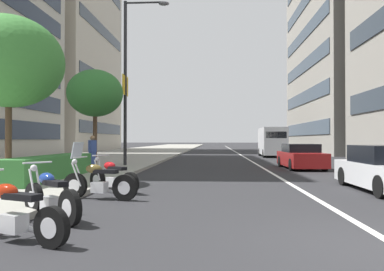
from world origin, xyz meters
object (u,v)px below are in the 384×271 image
object	(u,v)px
street_lamp_with_banners	(131,69)
street_tree_far_plaza	(9,62)
car_far_down_avenue	(301,157)
motorcycle_by_sign_pole	(13,215)
delivery_van_ahead	(272,141)
motorcycle_under_tarp	(98,182)
street_tree_mid_sidewalk	(95,93)
motorcycle_far_end_row	(113,178)
pedestrian_on_plaza	(92,152)
motorcycle_nearest_camera	(50,198)

from	to	relation	value
street_lamp_with_banners	street_tree_far_plaza	size ratio (longest dim) A/B	1.60
car_far_down_avenue	street_tree_far_plaza	size ratio (longest dim) A/B	0.76
motorcycle_by_sign_pole	delivery_van_ahead	xyz separation A→B (m)	(28.97, -8.37, 1.01)
motorcycle_under_tarp	street_tree_mid_sidewalk	world-z (taller)	street_tree_mid_sidewalk
motorcycle_far_end_row	street_lamp_with_banners	world-z (taller)	street_lamp_with_banners
motorcycle_under_tarp	street_tree_mid_sidewalk	bearing A→B (deg)	-57.72
street_tree_mid_sidewalk	pedestrian_on_plaza	xyz separation A→B (m)	(-1.79, -0.46, -3.05)
street_tree_far_plaza	motorcycle_far_end_row	bearing A→B (deg)	-111.16
delivery_van_ahead	motorcycle_under_tarp	bearing A→B (deg)	163.06
motorcycle_far_end_row	pedestrian_on_plaza	distance (m)	7.14
street_lamp_with_banners	motorcycle_far_end_row	bearing A→B (deg)	-170.32
motorcycle_by_sign_pole	street_tree_far_plaza	xyz separation A→B (m)	(6.99, 4.10, 3.87)
motorcycle_far_end_row	street_tree_far_plaza	bearing A→B (deg)	14.59
motorcycle_by_sign_pole	motorcycle_far_end_row	xyz separation A→B (m)	(5.39, -0.05, 0.01)
motorcycle_by_sign_pole	car_far_down_avenue	world-z (taller)	car_far_down_avenue
car_far_down_avenue	street_lamp_with_banners	xyz separation A→B (m)	(0.14, 9.31, 4.92)
motorcycle_under_tarp	motorcycle_far_end_row	size ratio (longest dim) A/B	1.16
street_tree_mid_sidewalk	motorcycle_nearest_camera	bearing A→B (deg)	-165.59
street_tree_far_plaza	motorcycle_by_sign_pole	bearing A→B (deg)	-149.64
motorcycle_under_tarp	street_tree_far_plaza	xyz separation A→B (m)	(2.99, 4.15, 3.83)
motorcycle_nearest_camera	street_tree_far_plaza	bearing A→B (deg)	-14.30
street_lamp_with_banners	motorcycle_by_sign_pole	bearing A→B (deg)	-173.98
motorcycle_under_tarp	street_tree_mid_sidewalk	distance (m)	10.85
motorcycle_by_sign_pole	motorcycle_under_tarp	size ratio (longest dim) A/B	0.97
street_lamp_with_banners	pedestrian_on_plaza	bearing A→B (deg)	158.34
motorcycle_under_tarp	delivery_van_ahead	distance (m)	26.33
motorcycle_far_end_row	street_tree_mid_sidewalk	bearing A→B (deg)	-32.73
street_lamp_with_banners	street_tree_mid_sidewalk	world-z (taller)	street_lamp_with_banners
motorcycle_far_end_row	street_tree_far_plaza	size ratio (longest dim) A/B	0.32
motorcycle_nearest_camera	pedestrian_on_plaza	size ratio (longest dim) A/B	1.07
delivery_van_ahead	pedestrian_on_plaza	world-z (taller)	delivery_van_ahead
delivery_van_ahead	street_lamp_with_banners	size ratio (longest dim) A/B	0.61
motorcycle_by_sign_pole	motorcycle_under_tarp	bearing A→B (deg)	-69.13
motorcycle_under_tarp	motorcycle_by_sign_pole	bearing A→B (deg)	102.79
motorcycle_nearest_camera	delivery_van_ahead	world-z (taller)	delivery_van_ahead
motorcycle_under_tarp	street_lamp_with_banners	world-z (taller)	street_lamp_with_banners
street_lamp_with_banners	pedestrian_on_plaza	world-z (taller)	street_lamp_with_banners
motorcycle_nearest_camera	delivery_van_ahead	bearing A→B (deg)	-67.57
motorcycle_under_tarp	street_lamp_with_banners	size ratio (longest dim) A/B	0.23
delivery_van_ahead	street_tree_mid_sidewalk	bearing A→B (deg)	144.23
motorcycle_far_end_row	street_tree_mid_sidewalk	world-z (taller)	street_tree_mid_sidewalk
street_lamp_with_banners	car_far_down_avenue	bearing A→B (deg)	-90.84
motorcycle_under_tarp	car_far_down_avenue	bearing A→B (deg)	-111.87
motorcycle_far_end_row	pedestrian_on_plaza	size ratio (longest dim) A/B	1.12
car_far_down_avenue	street_tree_mid_sidewalk	size ratio (longest dim) A/B	0.85
motorcycle_nearest_camera	street_tree_far_plaza	size ratio (longest dim) A/B	0.30
motorcycle_by_sign_pole	street_tree_far_plaza	size ratio (longest dim) A/B	0.36
car_far_down_avenue	street_tree_mid_sidewalk	xyz separation A→B (m)	(-1.07, 10.97, 3.39)
motorcycle_by_sign_pole	street_lamp_with_banners	size ratio (longest dim) A/B	0.22
motorcycle_under_tarp	pedestrian_on_plaza	size ratio (longest dim) A/B	1.31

